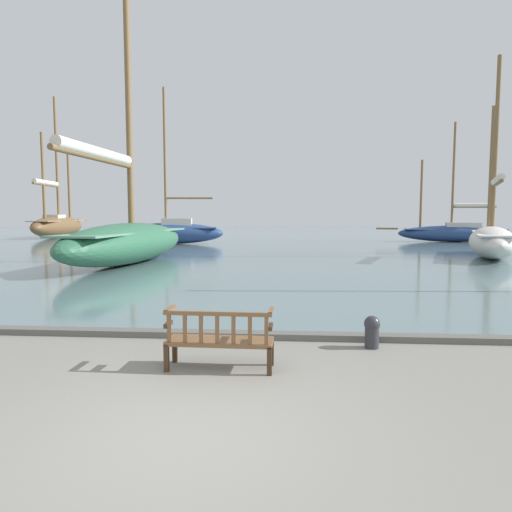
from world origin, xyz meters
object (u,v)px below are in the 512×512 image
at_px(sailboat_far_starboard, 454,232).
at_px(sailboat_far_port, 169,232).
at_px(mooring_bollard, 372,330).
at_px(sailboat_outer_port, 492,239).
at_px(sailboat_mid_port, 58,224).
at_px(park_bench, 220,339).
at_px(sailboat_outer_starboard, 129,238).

distance_m(sailboat_far_starboard, sailboat_far_port, 23.14).
distance_m(sailboat_far_starboard, mooring_bollard, 32.98).
xyz_separation_m(sailboat_outer_port, mooring_bollard, (-9.13, -16.82, -0.75)).
bearing_deg(sailboat_far_port, sailboat_far_starboard, 10.48).
height_order(sailboat_mid_port, mooring_bollard, sailboat_mid_port).
height_order(park_bench, sailboat_outer_port, sailboat_outer_port).
distance_m(sailboat_mid_port, sailboat_outer_starboard, 27.54).
bearing_deg(mooring_bollard, sailboat_outer_port, 61.51).
bearing_deg(sailboat_far_port, sailboat_outer_port, -26.01).
bearing_deg(park_bench, sailboat_far_starboard, 65.55).
height_order(park_bench, sailboat_mid_port, sailboat_mid_port).
distance_m(park_bench, sailboat_outer_port, 21.51).
height_order(sailboat_far_port, mooring_bollard, sailboat_far_port).
relative_size(sailboat_far_starboard, mooring_bollard, 18.70).
bearing_deg(sailboat_outer_starboard, sailboat_far_port, 97.34).
xyz_separation_m(sailboat_mid_port, mooring_bollard, (24.31, -35.53, -1.09)).
bearing_deg(sailboat_mid_port, mooring_bollard, -55.62).
bearing_deg(park_bench, mooring_bollard, 27.42).
bearing_deg(sailboat_far_starboard, sailboat_mid_port, 172.42).
distance_m(sailboat_far_port, sailboat_outer_starboard, 13.90).
relative_size(sailboat_far_starboard, sailboat_mid_port, 0.78).
relative_size(park_bench, sailboat_mid_port, 0.12).
distance_m(park_bench, sailboat_far_port, 28.97).
relative_size(park_bench, sailboat_outer_port, 0.16).
relative_size(park_bench, sailboat_far_starboard, 0.15).
bearing_deg(sailboat_outer_port, mooring_bollard, -118.49).
xyz_separation_m(sailboat_far_starboard, sailboat_far_port, (-22.75, -4.21, 0.11)).
relative_size(park_bench, sailboat_far_port, 0.14).
xyz_separation_m(sailboat_far_port, sailboat_outer_starboard, (1.77, -13.78, 0.22)).
xyz_separation_m(sailboat_outer_port, sailboat_mid_port, (-33.44, 18.72, 0.34)).
xyz_separation_m(sailboat_mid_port, sailboat_outer_starboard, (15.40, -22.83, -0.15)).
bearing_deg(sailboat_outer_port, sailboat_far_starboard, 78.06).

